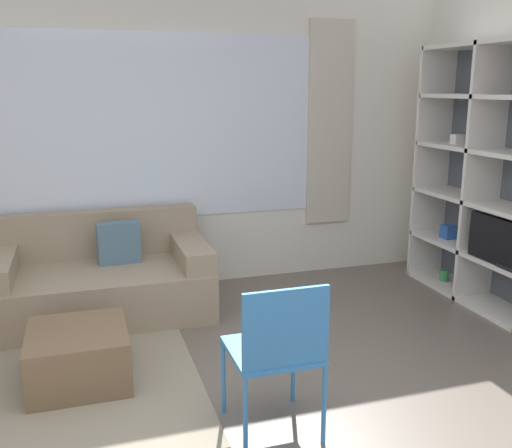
{
  "coord_description": "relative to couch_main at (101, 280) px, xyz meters",
  "views": [
    {
      "loc": [
        -0.6,
        -2.15,
        1.79
      ],
      "look_at": [
        0.58,
        1.58,
        0.85
      ],
      "focal_mm": 40.0,
      "sensor_mm": 36.0,
      "label": 1
    }
  ],
  "objects": [
    {
      "name": "wall_back",
      "position": [
        0.49,
        0.52,
        1.08
      ],
      "size": [
        6.81,
        0.11,
        2.7
      ],
      "color": "silver",
      "rests_on": "ground_plane"
    },
    {
      "name": "ottoman",
      "position": [
        -0.19,
        -1.13,
        -0.11
      ],
      "size": [
        0.6,
        0.63,
        0.35
      ],
      "color": "brown",
      "rests_on": "ground_plane"
    },
    {
      "name": "couch_main",
      "position": [
        0.0,
        0.0,
        0.0
      ],
      "size": [
        1.71,
        0.97,
        0.78
      ],
      "color": "gray",
      "rests_on": "ground_plane"
    },
    {
      "name": "folding_chair",
      "position": [
        0.79,
        -2.04,
        0.24
      ],
      "size": [
        0.44,
        0.46,
        0.86
      ],
      "rotation": [
        0.0,
        0.0,
        3.14
      ],
      "color": "#3375B7",
      "rests_on": "ground_plane"
    }
  ]
}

